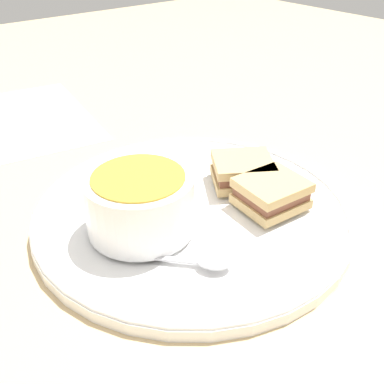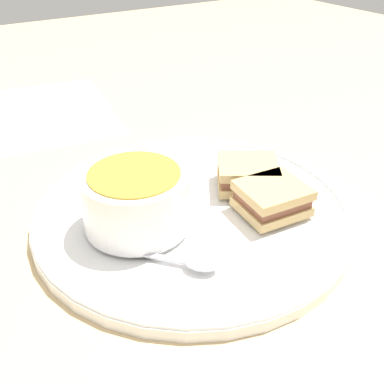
% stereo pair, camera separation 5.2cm
% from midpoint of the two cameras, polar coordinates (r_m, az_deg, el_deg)
% --- Properties ---
extents(ground_plane, '(2.40, 2.40, 0.00)m').
position_cam_midpoint_polar(ground_plane, '(0.54, -2.76, -3.29)').
color(ground_plane, '#D1B27F').
extents(plate, '(0.37, 0.37, 0.02)m').
position_cam_midpoint_polar(plate, '(0.53, -2.79, -2.48)').
color(plate, white).
rests_on(plate, ground_plane).
extents(soup_bowl, '(0.12, 0.12, 0.07)m').
position_cam_midpoint_polar(soup_bowl, '(0.48, -9.87, -1.28)').
color(soup_bowl, white).
rests_on(soup_bowl, plate).
extents(spoon, '(0.09, 0.10, 0.01)m').
position_cam_midpoint_polar(spoon, '(0.44, -1.90, -8.88)').
color(spoon, silver).
rests_on(spoon, plate).
extents(sandwich_half_near, '(0.08, 0.07, 0.03)m').
position_cam_midpoint_polar(sandwich_half_near, '(0.52, 7.27, -0.22)').
color(sandwich_half_near, tan).
rests_on(sandwich_half_near, plate).
extents(sandwich_half_far, '(0.10, 0.09, 0.03)m').
position_cam_midpoint_polar(sandwich_half_far, '(0.56, 3.87, 2.58)').
color(sandwich_half_far, tan).
rests_on(sandwich_half_far, plate).
extents(menu_sheet, '(0.27, 0.34, 0.00)m').
position_cam_midpoint_polar(menu_sheet, '(0.86, -22.39, 8.49)').
color(menu_sheet, white).
rests_on(menu_sheet, ground_plane).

